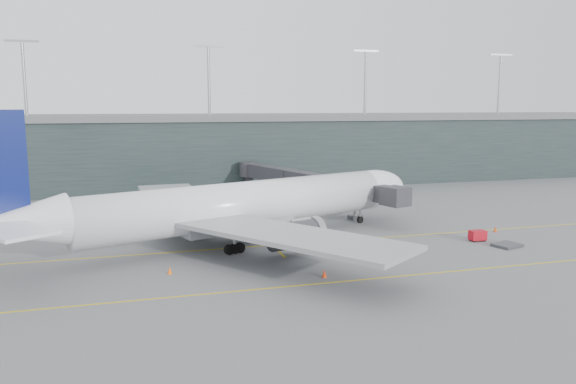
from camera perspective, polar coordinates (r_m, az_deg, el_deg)
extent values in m
plane|color=#515156|center=(72.89, -6.23, -4.93)|extent=(320.00, 320.00, 0.00)
cube|color=gold|center=(69.06, -5.65, -5.68)|extent=(160.00, 0.25, 0.02)
cube|color=gold|center=(54.03, -2.52, -9.79)|extent=(160.00, 0.25, 0.02)
cube|color=gold|center=(93.00, -5.31, -1.91)|extent=(0.25, 60.00, 0.02)
cube|color=#1F2A2A|center=(128.78, -10.74, 4.08)|extent=(240.00, 35.00, 14.00)
cube|color=#585B5D|center=(128.40, -10.83, 7.46)|extent=(240.00, 36.00, 1.20)
cylinder|color=#9E9EA3|center=(119.30, -25.21, 10.26)|extent=(0.60, 0.60, 14.00)
cylinder|color=#9E9EA3|center=(119.12, -8.04, 11.00)|extent=(0.60, 0.60, 14.00)
cylinder|color=#9E9EA3|center=(128.84, 7.85, 10.83)|extent=(0.60, 0.60, 14.00)
cylinder|color=#9E9EA3|center=(146.49, 20.67, 10.10)|extent=(0.60, 0.60, 14.00)
cylinder|color=white|center=(70.97, -4.71, -1.26)|extent=(41.81, 19.32, 5.70)
ellipsoid|color=white|center=(84.52, 8.54, 0.29)|extent=(13.18, 9.33, 5.70)
cone|color=white|center=(62.02, -26.06, -2.99)|extent=(11.35, 8.50, 5.47)
cube|color=gray|center=(70.93, -5.33, -3.09)|extent=(15.40, 9.19, 1.84)
cube|color=black|center=(86.83, 10.22, 1.09)|extent=(2.82, 3.27, 0.74)
cube|color=gray|center=(57.96, 0.16, -4.44)|extent=(22.14, 26.55, 0.51)
cylinder|color=#393A3F|center=(65.29, 0.64, -4.34)|extent=(7.14, 5.16, 3.22)
cube|color=gray|center=(82.40, -11.42, -0.65)|extent=(9.77, 27.09, 0.51)
cylinder|color=#393A3F|center=(79.78, -6.75, -1.98)|extent=(7.14, 5.16, 3.22)
cube|color=white|center=(56.89, -26.16, -3.52)|extent=(8.84, 9.69, 0.32)
cylinder|color=black|center=(83.72, 7.34, -2.80)|extent=(1.08, 0.68, 1.01)
cylinder|color=#9E9EA3|center=(83.58, 7.35, -2.34)|extent=(0.28, 0.28, 2.39)
cylinder|color=black|center=(66.34, -5.45, -5.76)|extent=(1.28, 0.83, 1.20)
cylinder|color=black|center=(73.91, -8.88, -4.31)|extent=(1.28, 0.83, 1.20)
cube|color=#2F2F34|center=(79.53, 10.88, -0.42)|extent=(3.92, 4.16, 2.64)
cube|color=#2F2F34|center=(85.14, 7.16, 0.27)|extent=(6.05, 12.36, 2.35)
cube|color=#2F2F34|center=(94.57, 2.26, 1.18)|extent=(6.27, 12.43, 2.45)
cube|color=#2F2F34|center=(104.58, -1.73, 1.91)|extent=(6.50, 12.51, 2.54)
cylinder|color=#9E9EA3|center=(86.11, 6.83, -1.60)|extent=(0.47, 0.47, 3.58)
cube|color=#393A3F|center=(86.38, 6.81, -2.55)|extent=(2.23, 1.93, 0.66)
cylinder|color=#2F2F34|center=(116.64, 1.88, 2.62)|extent=(3.76, 3.76, 2.82)
cylinder|color=#2F2F34|center=(117.00, 1.87, 1.16)|extent=(1.69, 1.69, 3.39)
cube|color=#AF0C18|center=(76.03, 18.71, -4.17)|extent=(2.05, 1.35, 1.19)
cylinder|color=black|center=(75.39, 18.40, -4.73)|extent=(0.37, 0.15, 0.37)
cylinder|color=black|center=(76.18, 19.33, -4.64)|extent=(0.37, 0.15, 0.37)
cylinder|color=black|center=(76.14, 18.03, -4.58)|extent=(0.37, 0.15, 0.37)
cylinder|color=black|center=(76.92, 18.96, -4.49)|extent=(0.37, 0.15, 0.37)
cube|color=#36373B|center=(74.52, 21.36, -5.03)|extent=(3.81, 3.40, 0.32)
cube|color=#393A3F|center=(82.12, -9.81, -3.34)|extent=(2.07, 1.68, 0.20)
cube|color=#ADB4BA|center=(81.93, -9.83, -2.71)|extent=(1.66, 1.57, 1.52)
cube|color=#254B93|center=(81.78, -9.84, -2.17)|extent=(1.72, 1.62, 0.08)
cube|color=#393A3F|center=(83.52, -8.27, -3.10)|extent=(2.34, 2.05, 0.20)
cube|color=#B3B8C0|center=(83.34, -8.28, -2.49)|extent=(1.93, 1.86, 1.50)
cube|color=#254B93|center=(83.20, -8.29, -1.96)|extent=(1.99, 1.92, 0.08)
cube|color=#393A3F|center=(82.26, -6.51, -3.23)|extent=(2.69, 2.36, 0.23)
cube|color=#ADB1BA|center=(82.05, -6.53, -2.52)|extent=(2.22, 2.13, 1.72)
cube|color=#254B93|center=(81.88, -6.54, -1.91)|extent=(2.29, 2.20, 0.09)
cone|color=#DA440C|center=(82.32, 20.32, -3.56)|extent=(0.49, 0.49, 0.79)
cone|color=red|center=(57.42, 3.72, -8.26)|extent=(0.50, 0.50, 0.80)
cone|color=orange|center=(85.10, -2.03, -2.68)|extent=(0.39, 0.39, 0.61)
cone|color=#FD620E|center=(59.65, -11.93, -7.78)|extent=(0.50, 0.50, 0.79)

